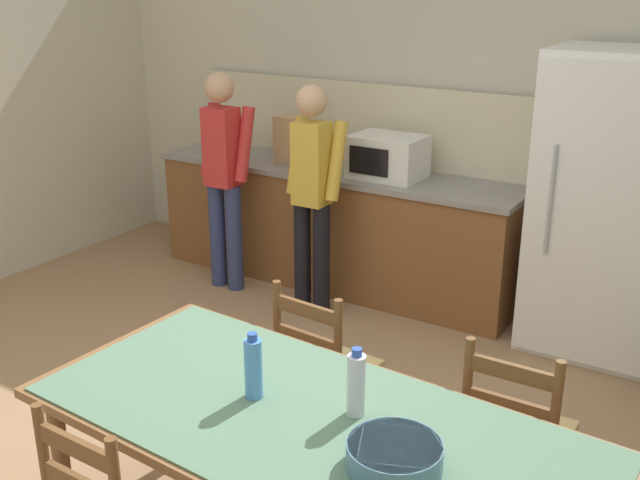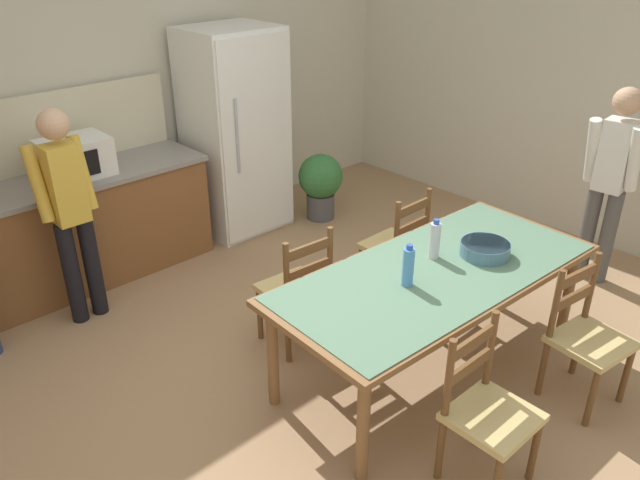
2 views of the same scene
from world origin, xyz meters
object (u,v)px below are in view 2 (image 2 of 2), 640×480
Objects in this scene: serving_bowl at (485,248)px; chair_side_near_right at (586,337)px; chair_side_near_left at (487,412)px; chair_side_far_left at (297,289)px; dining_table at (436,279)px; potted_plant at (321,182)px; bottle_off_centre at (435,240)px; person_by_table at (610,177)px; bottle_near_centre at (408,267)px; person_at_counter at (69,207)px; chair_side_far_right at (397,246)px; refrigerator at (235,132)px; microwave at (75,158)px.

chair_side_near_right is (0.08, -0.72, -0.36)m from serving_bowl.
chair_side_near_left is 1.57m from chair_side_far_left.
potted_plant is (1.11, 2.23, -0.30)m from dining_table.
bottle_off_centre reaches higher than chair_side_near_left.
dining_table is at bearing -10.54° from person_by_table.
bottle_near_centre is at bearing 177.05° from dining_table.
chair_side_near_right is (0.34, -0.93, -0.44)m from bottle_off_centre.
bottle_off_centre is at bearing -115.23° from potted_plant.
bottle_near_centre is 0.30× the size of chair_side_near_left.
bottle_off_centre is 1.17m from chair_side_near_left.
potted_plant is at bearing 72.51° from serving_bowl.
person_at_counter is (-1.11, 2.15, 0.03)m from bottle_near_centre.
chair_side_far_right is 0.57× the size of person_by_table.
person_at_counter reaches higher than serving_bowl.
bottle_off_centre is at bearing 54.22° from chair_side_near_left.
potted_plant is (2.49, 0.07, -0.52)m from person_at_counter.
chair_side_near_left is at bearing 91.48° from chair_side_far_left.
refrigerator is 6.99× the size of bottle_near_centre.
person_at_counter is 4.07m from person_by_table.
chair_side_far_left is at bearing 119.29° from dining_table.
chair_side_far_left is 2.12m from potted_plant.
chair_side_near_right is at bearing -48.44° from bottle_near_centre.
potted_plant is (1.39, 2.22, -0.49)m from bottle_near_centre.
chair_side_far_left is 0.57× the size of person_at_counter.
chair_side_far_left is at bearing 127.08° from chair_side_near_right.
potted_plant is (0.73, 2.33, -0.42)m from serving_bowl.
bottle_off_centre is 0.17× the size of person_by_table.
dining_table is 3.36× the size of potted_plant.
dining_table is at bearing 127.13° from chair_side_near_right.
chair_side_far_left reaches higher than serving_bowl.
dining_table is 0.25m from bottle_off_centre.
chair_side_near_right is at bearing 17.70° from person_by_table.
person_at_counter is (-0.85, 2.92, 0.46)m from chair_side_near_left.
chair_side_far_left is at bearing -27.58° from person_by_table.
person_by_table is (2.39, -1.00, 0.46)m from chair_side_far_left.
microwave is 0.55× the size of chair_side_far_left.
dining_table is at bearing -99.18° from refrigerator.
refrigerator is 1.88m from person_at_counter.
bottle_near_centre is 2.22m from person_by_table.
person_at_counter is at bearing -120.34° from microwave.
bottle_off_centre is at bearing 141.38° from serving_bowl.
chair_side_near_right is 1.00× the size of chair_side_near_left.
person_at_counter reaches higher than potted_plant.
chair_side_far_right is 1.00× the size of chair_side_far_left.
chair_side_far_left is (-0.57, 0.69, -0.44)m from bottle_off_centre.
person_at_counter is at bearing 107.03° from chair_side_near_left.
chair_side_near_right is 1.57m from chair_side_far_right.
refrigerator is 1.97m from chair_side_far_right.
chair_side_far_left is (-0.91, 1.62, 0.00)m from chair_side_near_right.
bottle_off_centre is 0.84× the size of serving_bowl.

